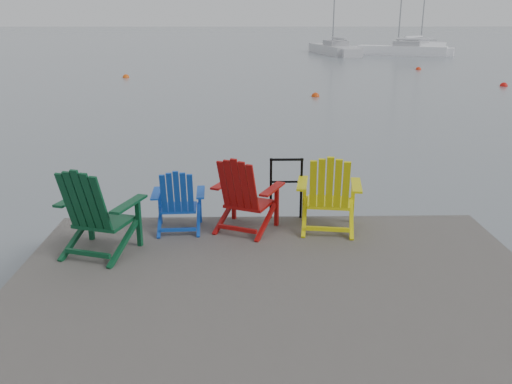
{
  "coord_description": "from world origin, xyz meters",
  "views": [
    {
      "loc": [
        -0.34,
        -4.99,
        3.31
      ],
      "look_at": [
        -0.18,
        2.6,
        0.85
      ],
      "focal_mm": 38.0,
      "sensor_mm": 36.0,
      "label": 1
    }
  ],
  "objects_px": {
    "buoy_b": "(126,78)",
    "sailboat_far": "(402,51)",
    "handrail": "(286,182)",
    "sailboat_near": "(334,50)",
    "chair_red": "(245,193)",
    "buoy_d": "(418,70)",
    "sailboat_mid": "(418,48)",
    "buoy_c": "(504,86)",
    "chair_green": "(96,210)",
    "buoy_a": "(315,97)",
    "chair_blue": "(178,199)",
    "chair_yellow": "(329,192)"
  },
  "relations": [
    {
      "from": "handrail",
      "to": "sailboat_mid",
      "type": "bearing_deg",
      "value": 70.77
    },
    {
      "from": "chair_green",
      "to": "buoy_b",
      "type": "bearing_deg",
      "value": 119.28
    },
    {
      "from": "chair_green",
      "to": "buoy_d",
      "type": "relative_size",
      "value": 3.15
    },
    {
      "from": "chair_red",
      "to": "buoy_d",
      "type": "bearing_deg",
      "value": 93.24
    },
    {
      "from": "handrail",
      "to": "buoy_d",
      "type": "height_order",
      "value": "handrail"
    },
    {
      "from": "sailboat_far",
      "to": "handrail",
      "type": "bearing_deg",
      "value": -175.05
    },
    {
      "from": "chair_red",
      "to": "buoy_c",
      "type": "relative_size",
      "value": 2.73
    },
    {
      "from": "chair_red",
      "to": "sailboat_far",
      "type": "xyz_separation_m",
      "value": [
        14.4,
        43.59,
        -0.68
      ]
    },
    {
      "from": "buoy_a",
      "to": "buoy_c",
      "type": "height_order",
      "value": "buoy_c"
    },
    {
      "from": "buoy_c",
      "to": "chair_blue",
      "type": "bearing_deg",
      "value": -124.53
    },
    {
      "from": "buoy_c",
      "to": "buoy_b",
      "type": "bearing_deg",
      "value": 167.18
    },
    {
      "from": "chair_green",
      "to": "sailboat_near",
      "type": "xyz_separation_m",
      "value": [
        10.25,
        46.15,
        -0.72
      ]
    },
    {
      "from": "handrail",
      "to": "sailboat_far",
      "type": "relative_size",
      "value": 0.08
    },
    {
      "from": "chair_blue",
      "to": "chair_yellow",
      "type": "relative_size",
      "value": 0.82
    },
    {
      "from": "chair_red",
      "to": "sailboat_mid",
      "type": "xyz_separation_m",
      "value": [
        17.49,
        48.9,
        -0.68
      ]
    },
    {
      "from": "sailboat_mid",
      "to": "buoy_d",
      "type": "height_order",
      "value": "sailboat_mid"
    },
    {
      "from": "sailboat_mid",
      "to": "buoy_c",
      "type": "height_order",
      "value": "sailboat_mid"
    },
    {
      "from": "chair_green",
      "to": "buoy_c",
      "type": "distance_m",
      "value": 25.7
    },
    {
      "from": "buoy_b",
      "to": "buoy_d",
      "type": "bearing_deg",
      "value": 13.75
    },
    {
      "from": "handrail",
      "to": "buoy_d",
      "type": "bearing_deg",
      "value": 69.27
    },
    {
      "from": "chair_red",
      "to": "buoy_b",
      "type": "distance_m",
      "value": 25.68
    },
    {
      "from": "buoy_d",
      "to": "buoy_b",
      "type": "bearing_deg",
      "value": -166.25
    },
    {
      "from": "chair_red",
      "to": "buoy_b",
      "type": "relative_size",
      "value": 2.78
    },
    {
      "from": "chair_red",
      "to": "sailboat_far",
      "type": "relative_size",
      "value": 0.1
    },
    {
      "from": "chair_green",
      "to": "chair_red",
      "type": "distance_m",
      "value": 1.95
    },
    {
      "from": "chair_red",
      "to": "chair_green",
      "type": "bearing_deg",
      "value": -132.93
    },
    {
      "from": "chair_blue",
      "to": "buoy_a",
      "type": "xyz_separation_m",
      "value": [
        4.0,
        16.71,
        -0.95
      ]
    },
    {
      "from": "handrail",
      "to": "sailboat_mid",
      "type": "xyz_separation_m",
      "value": [
        16.89,
        48.42,
        -0.69
      ]
    },
    {
      "from": "chair_green",
      "to": "chair_yellow",
      "type": "xyz_separation_m",
      "value": [
        2.95,
        0.73,
        -0.02
      ]
    },
    {
      "from": "sailboat_mid",
      "to": "buoy_b",
      "type": "height_order",
      "value": "sailboat_mid"
    },
    {
      "from": "chair_green",
      "to": "buoy_a",
      "type": "bearing_deg",
      "value": 92.51
    },
    {
      "from": "sailboat_far",
      "to": "buoy_b",
      "type": "relative_size",
      "value": 28.71
    },
    {
      "from": "buoy_b",
      "to": "buoy_d",
      "type": "distance_m",
      "value": 18.81
    },
    {
      "from": "sailboat_mid",
      "to": "buoy_b",
      "type": "bearing_deg",
      "value": -89.86
    },
    {
      "from": "sailboat_mid",
      "to": "chair_yellow",
      "type": "bearing_deg",
      "value": -63.18
    },
    {
      "from": "chair_blue",
      "to": "chair_green",
      "type": "bearing_deg",
      "value": -143.43
    },
    {
      "from": "sailboat_near",
      "to": "buoy_b",
      "type": "bearing_deg",
      "value": -135.6
    },
    {
      "from": "chair_red",
      "to": "sailboat_mid",
      "type": "relative_size",
      "value": 0.1
    },
    {
      "from": "sailboat_far",
      "to": "buoy_b",
      "type": "height_order",
      "value": "sailboat_far"
    },
    {
      "from": "sailboat_far",
      "to": "buoy_a",
      "type": "relative_size",
      "value": 30.77
    },
    {
      "from": "sailboat_mid",
      "to": "buoy_a",
      "type": "relative_size",
      "value": 31.11
    },
    {
      "from": "chair_blue",
      "to": "chair_red",
      "type": "relative_size",
      "value": 0.85
    },
    {
      "from": "chair_blue",
      "to": "buoy_c",
      "type": "xyz_separation_m",
      "value": [
        13.92,
        20.22,
        -0.95
      ]
    },
    {
      "from": "chair_red",
      "to": "sailboat_mid",
      "type": "bearing_deg",
      "value": 95.01
    },
    {
      "from": "buoy_b",
      "to": "sailboat_far",
      "type": "bearing_deg",
      "value": 41.64
    },
    {
      "from": "chair_green",
      "to": "sailboat_far",
      "type": "distance_m",
      "value": 47.21
    },
    {
      "from": "handrail",
      "to": "sailboat_near",
      "type": "bearing_deg",
      "value": 80.1
    },
    {
      "from": "buoy_a",
      "to": "buoy_d",
      "type": "relative_size",
      "value": 0.98
    },
    {
      "from": "buoy_b",
      "to": "handrail",
      "type": "bearing_deg",
      "value": -73.04
    },
    {
      "from": "buoy_a",
      "to": "chair_red",
      "type": "bearing_deg",
      "value": -100.5
    }
  ]
}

